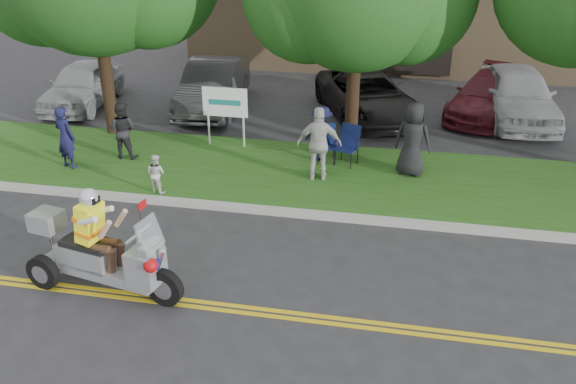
% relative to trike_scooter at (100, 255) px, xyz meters
% --- Properties ---
extents(ground, '(120.00, 120.00, 0.00)m').
position_rel_trike_scooter_xyz_m(ground, '(3.18, 0.33, -0.69)').
color(ground, '#28282B').
rests_on(ground, ground).
extents(centerline_near, '(60.00, 0.10, 0.01)m').
position_rel_trike_scooter_xyz_m(centerline_near, '(3.18, -0.25, -0.68)').
color(centerline_near, gold).
rests_on(centerline_near, ground).
extents(centerline_far, '(60.00, 0.10, 0.01)m').
position_rel_trike_scooter_xyz_m(centerline_far, '(3.18, -0.09, -0.68)').
color(centerline_far, gold).
rests_on(centerline_far, ground).
extents(curb, '(60.00, 0.25, 0.12)m').
position_rel_trike_scooter_xyz_m(curb, '(3.18, 3.38, -0.63)').
color(curb, '#A8A89E').
rests_on(curb, ground).
extents(grass_verge, '(60.00, 4.00, 0.10)m').
position_rel_trike_scooter_xyz_m(grass_verge, '(3.18, 5.53, -0.63)').
color(grass_verge, '#224B14').
rests_on(grass_verge, ground).
extents(commercial_building, '(18.00, 8.20, 4.00)m').
position_rel_trike_scooter_xyz_m(commercial_building, '(5.18, 19.30, 1.32)').
color(commercial_building, '#9E7F5B').
rests_on(commercial_building, ground).
extents(business_sign, '(1.25, 0.06, 1.75)m').
position_rel_trike_scooter_xyz_m(business_sign, '(0.28, 6.93, 0.57)').
color(business_sign, silver).
rests_on(business_sign, ground).
extents(trike_scooter, '(3.01, 1.28, 1.97)m').
position_rel_trike_scooter_xyz_m(trike_scooter, '(0.00, 0.00, 0.00)').
color(trike_scooter, black).
rests_on(trike_scooter, ground).
extents(lawn_chair_a, '(0.68, 0.70, 1.02)m').
position_rel_trike_scooter_xyz_m(lawn_chair_a, '(3.74, 6.32, -0.01)').
color(lawn_chair_a, black).
rests_on(lawn_chair_a, grass_verge).
extents(lawn_chair_b, '(0.62, 0.63, 0.98)m').
position_rel_trike_scooter_xyz_m(lawn_chair_b, '(3.14, 6.40, -0.03)').
color(lawn_chair_b, black).
rests_on(lawn_chair_b, grass_verge).
extents(spectator_adult_left, '(0.68, 0.55, 1.62)m').
position_rel_trike_scooter_xyz_m(spectator_adult_left, '(-3.26, 4.68, 0.22)').
color(spectator_adult_left, '#16163D').
rests_on(spectator_adult_left, grass_verge).
extents(spectator_adult_mid, '(0.74, 0.58, 1.51)m').
position_rel_trike_scooter_xyz_m(spectator_adult_mid, '(-2.14, 5.57, 0.17)').
color(spectator_adult_mid, '#232326').
rests_on(spectator_adult_mid, grass_verge).
extents(spectator_adult_right, '(1.12, 0.57, 1.83)m').
position_rel_trike_scooter_xyz_m(spectator_adult_right, '(3.14, 5.19, 0.33)').
color(spectator_adult_right, '#BBBCB5').
rests_on(spectator_adult_right, grass_verge).
extents(spectator_chair_a, '(1.10, 0.87, 1.49)m').
position_rel_trike_scooter_xyz_m(spectator_chair_a, '(3.03, 6.34, 0.16)').
color(spectator_chair_a, '#16173D').
rests_on(spectator_chair_a, grass_verge).
extents(spectator_chair_b, '(1.03, 0.80, 1.86)m').
position_rel_trike_scooter_xyz_m(spectator_chair_b, '(5.34, 5.91, 0.35)').
color(spectator_chair_b, black).
rests_on(spectator_chair_b, grass_verge).
extents(child_right, '(0.54, 0.47, 0.94)m').
position_rel_trike_scooter_xyz_m(child_right, '(-0.47, 3.73, -0.11)').
color(child_right, silver).
rests_on(child_right, grass_verge).
extents(parked_car_far_left, '(2.12, 4.40, 1.45)m').
position_rel_trike_scooter_xyz_m(parked_car_far_left, '(-5.53, 9.76, 0.04)').
color(parked_car_far_left, '#999A9F').
rests_on(parked_car_far_left, ground).
extents(parked_car_left, '(2.06, 4.88, 1.57)m').
position_rel_trike_scooter_xyz_m(parked_car_left, '(-1.13, 10.25, 0.09)').
color(parked_car_left, '#303033').
rests_on(parked_car_left, ground).
extents(parked_car_mid, '(4.08, 5.54, 1.40)m').
position_rel_trike_scooter_xyz_m(parked_car_mid, '(3.89, 10.39, 0.01)').
color(parked_car_mid, black).
rests_on(parked_car_mid, ground).
extents(parked_car_right, '(3.26, 4.86, 1.31)m').
position_rel_trike_scooter_xyz_m(parked_car_right, '(7.68, 11.30, -0.04)').
color(parked_car_right, '#4F121B').
rests_on(parked_car_right, ground).
extents(parked_car_far_right, '(2.39, 5.07, 1.68)m').
position_rel_trike_scooter_xyz_m(parked_car_far_right, '(8.49, 11.05, 0.15)').
color(parked_car_far_right, '#9A9DA1').
rests_on(parked_car_far_right, ground).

